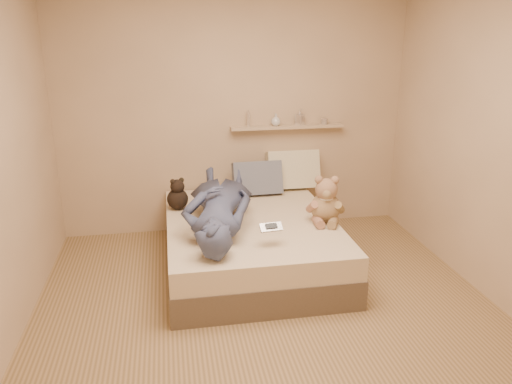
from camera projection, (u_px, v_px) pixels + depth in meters
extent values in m
plane|color=#9A794F|center=(271.00, 319.00, 3.76)|extent=(3.80, 3.80, 0.00)
plane|color=tan|center=(234.00, 108.00, 5.12)|extent=(3.60, 0.00, 3.60)
plane|color=tan|center=(400.00, 292.00, 1.57)|extent=(3.60, 0.00, 3.60)
cube|color=brown|center=(251.00, 252.00, 4.59)|extent=(1.50, 1.90, 0.25)
cube|color=beige|center=(251.00, 230.00, 4.52)|extent=(1.48, 1.88, 0.20)
cube|color=#B4B6BB|center=(271.00, 227.00, 3.90)|extent=(0.18, 0.09, 0.06)
cube|color=black|center=(271.00, 226.00, 3.89)|extent=(0.10, 0.05, 0.03)
sphere|color=tan|center=(325.00, 208.00, 4.39)|extent=(0.26, 0.26, 0.26)
sphere|color=#A9785C|center=(326.00, 189.00, 4.32)|extent=(0.19, 0.19, 0.19)
sphere|color=#8B654C|center=(319.00, 180.00, 4.29)|extent=(0.07, 0.07, 0.07)
sphere|color=#A8775C|center=(335.00, 180.00, 4.28)|extent=(0.07, 0.07, 0.07)
sphere|color=olive|center=(327.00, 194.00, 4.24)|extent=(0.08, 0.08, 0.08)
cylinder|color=#AA755B|center=(312.00, 207.00, 4.36)|extent=(0.08, 0.17, 0.15)
cylinder|color=#90764C|center=(340.00, 207.00, 4.35)|extent=(0.15, 0.18, 0.15)
cylinder|color=#9D6C53|center=(318.00, 222.00, 4.32)|extent=(0.09, 0.18, 0.09)
cylinder|color=olive|center=(333.00, 222.00, 4.31)|extent=(0.15, 0.19, 0.09)
cylinder|color=beige|center=(326.00, 198.00, 4.34)|extent=(0.17, 0.17, 0.02)
sphere|color=black|center=(178.00, 199.00, 4.71)|extent=(0.20, 0.20, 0.20)
sphere|color=black|center=(177.00, 186.00, 4.66)|extent=(0.13, 0.13, 0.13)
sphere|color=black|center=(173.00, 182.00, 4.62)|extent=(0.05, 0.05, 0.05)
sphere|color=black|center=(181.00, 180.00, 4.66)|extent=(0.05, 0.05, 0.05)
cube|color=#C2BA99|center=(293.00, 170.00, 5.30)|extent=(0.55, 0.28, 0.43)
cube|color=slate|center=(257.00, 178.00, 5.11)|extent=(0.51, 0.26, 0.37)
imported|color=#3F4463|center=(218.00, 204.00, 4.30)|extent=(0.85, 1.67, 0.38)
cube|color=tan|center=(287.00, 127.00, 5.22)|extent=(1.20, 0.12, 0.03)
cylinder|color=white|center=(249.00, 119.00, 5.12)|extent=(0.03, 0.03, 0.17)
imported|color=silver|center=(276.00, 120.00, 5.18)|extent=(0.14, 0.14, 0.13)
imported|color=white|center=(300.00, 117.00, 5.21)|extent=(0.11, 0.11, 0.17)
cylinder|color=gray|center=(324.00, 121.00, 5.28)|extent=(0.07, 0.07, 0.06)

